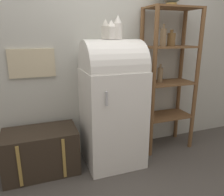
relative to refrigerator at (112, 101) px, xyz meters
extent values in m
plane|color=#4C4742|center=(0.00, -0.24, -0.73)|extent=(12.00, 12.00, 0.00)
cube|color=#B7B7AD|center=(0.00, 0.33, 0.62)|extent=(7.00, 0.05, 2.70)
cube|color=#C6B793|center=(-0.80, 0.29, 0.42)|extent=(0.47, 0.02, 0.30)
cube|color=white|center=(0.00, 0.00, -0.19)|extent=(0.63, 0.61, 1.08)
cylinder|color=white|center=(0.00, 0.00, 0.38)|extent=(0.62, 0.58, 0.58)
cylinder|color=#B7B7BC|center=(-0.17, -0.33, 0.14)|extent=(0.02, 0.02, 0.14)
cube|color=#33281E|center=(-0.80, 0.04, -0.49)|extent=(0.76, 0.44, 0.48)
cube|color=#AD8942|center=(-1.01, -0.18, -0.49)|extent=(0.03, 0.01, 0.43)
cube|color=#AD8942|center=(-0.59, -0.18, -0.49)|extent=(0.03, 0.01, 0.43)
cylinder|color=brown|center=(0.48, -0.06, 0.15)|extent=(0.05, 0.05, 1.75)
cylinder|color=brown|center=(1.08, -0.06, 0.15)|extent=(0.05, 0.05, 1.75)
cylinder|color=brown|center=(0.48, 0.26, 0.15)|extent=(0.05, 0.05, 1.75)
cylinder|color=brown|center=(1.08, 0.26, 0.15)|extent=(0.05, 0.05, 1.75)
cube|color=brown|center=(0.78, 0.10, -0.30)|extent=(0.63, 0.35, 0.02)
cube|color=brown|center=(0.78, 0.10, 0.14)|extent=(0.63, 0.35, 0.02)
cube|color=brown|center=(0.78, 0.10, 0.57)|extent=(0.63, 0.35, 0.02)
cube|color=brown|center=(0.78, 0.10, 1.01)|extent=(0.63, 0.35, 0.02)
cylinder|color=#7F6647|center=(0.64, 0.04, 0.68)|extent=(0.07, 0.07, 0.20)
cylinder|color=#7F6647|center=(0.64, 0.04, 0.81)|extent=(0.03, 0.03, 0.05)
cylinder|color=#7F6647|center=(0.67, 0.11, 0.24)|extent=(0.07, 0.07, 0.18)
cylinder|color=#7F6647|center=(0.67, 0.11, 0.35)|extent=(0.03, 0.03, 0.05)
cylinder|color=brown|center=(0.76, 0.07, 0.66)|extent=(0.10, 0.10, 0.15)
cylinder|color=brown|center=(0.76, 0.07, 0.75)|extent=(0.04, 0.04, 0.04)
cylinder|color=#AD8942|center=(0.76, 0.11, 1.04)|extent=(0.13, 0.13, 0.04)
cylinder|color=beige|center=(-0.07, 0.00, 0.73)|extent=(0.09, 0.09, 0.13)
cone|color=beige|center=(-0.07, 0.00, 0.83)|extent=(0.07, 0.07, 0.07)
cylinder|color=white|center=(-0.01, 0.01, 0.73)|extent=(0.10, 0.10, 0.12)
cone|color=white|center=(-0.01, 0.01, 0.83)|extent=(0.09, 0.09, 0.07)
cylinder|color=white|center=(0.07, 0.01, 0.75)|extent=(0.09, 0.09, 0.16)
cone|color=white|center=(0.07, 0.01, 0.87)|extent=(0.08, 0.08, 0.08)
camera|label=1|loc=(-0.80, -2.18, 0.71)|focal=35.00mm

